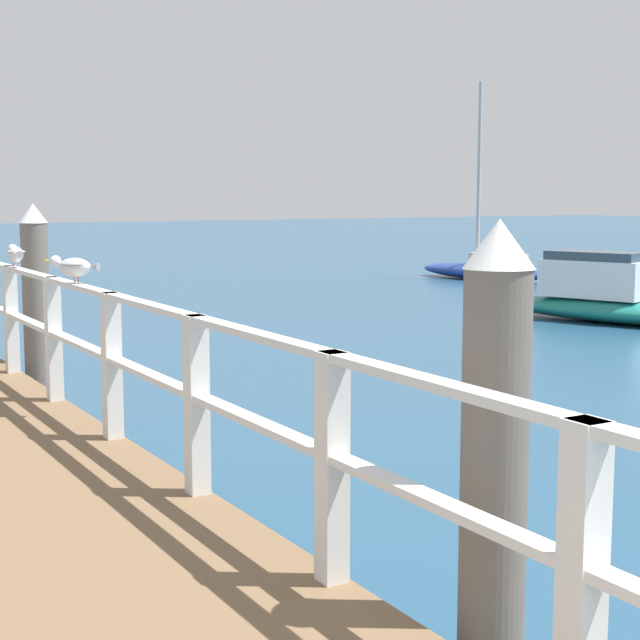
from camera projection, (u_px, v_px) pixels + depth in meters
pier_railing at (30, 315)px, 8.99m from camera, size 0.12×16.98×1.06m
dock_piling_near at (494, 485)px, 4.04m from camera, size 0.29×0.29×2.20m
dock_piling_far at (37, 308)px, 10.29m from camera, size 0.29×0.29×2.20m
seagull_foreground at (74, 266)px, 7.67m from camera, size 0.35×0.39×0.21m
seagull_background at (16, 253)px, 9.33m from camera, size 0.19×0.48×0.21m
boat_0 at (485, 268)px, 26.48m from camera, size 1.98×4.30×5.27m
boat_1 at (611, 299)px, 17.72m from camera, size 2.79×4.89×1.26m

